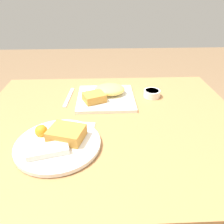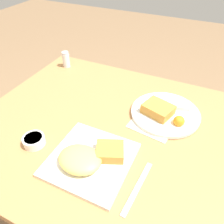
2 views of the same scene
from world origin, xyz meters
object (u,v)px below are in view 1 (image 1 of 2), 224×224
sauce_ramekin (152,93)px  butter_knife (69,97)px  plate_square_near (106,95)px  plate_oval_far (58,141)px

sauce_ramekin → butter_knife: (0.40, -0.01, -0.02)m
plate_square_near → plate_oval_far: plate_square_near is taller
butter_knife → plate_square_near: bearing=87.4°
plate_square_near → butter_knife: 0.18m
plate_oval_far → butter_knife: bearing=-87.9°
sauce_ramekin → plate_oval_far: bearing=42.6°
sauce_ramekin → butter_knife: sauce_ramekin is taller
plate_oval_far → sauce_ramekin: (-0.38, -0.35, -0.00)m
plate_oval_far → sauce_ramekin: bearing=-137.4°
plate_oval_far → butter_knife: size_ratio=1.42×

